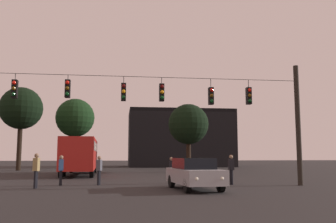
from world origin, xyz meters
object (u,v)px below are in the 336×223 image
pedestrian_trailing (231,168)px  tree_behind_building (21,109)px  city_bus (81,153)px  pedestrian_near_bus (61,168)px  tree_right_far (75,118)px  pedestrian_crossing_left (99,169)px  pedestrian_crossing_center (36,168)px  tree_left_silhouette (188,124)px  pedestrian_crossing_right (171,169)px  car_near_right (194,173)px

pedestrian_trailing → tree_behind_building: size_ratio=0.18×
city_bus → tree_behind_building: bearing=127.7°
pedestrian_near_bus → tree_right_far: 26.46m
pedestrian_crossing_left → pedestrian_crossing_center: 3.47m
city_bus → pedestrian_trailing: bearing=-50.4°
pedestrian_crossing_left → tree_behind_building: 23.91m
city_bus → tree_left_silhouette: 11.00m
city_bus → tree_left_silhouette: size_ratio=1.65×
city_bus → pedestrian_near_bus: city_bus is taller
pedestrian_crossing_left → pedestrian_trailing: 7.47m
pedestrian_crossing_left → pedestrian_trailing: pedestrian_trailing is taller
pedestrian_crossing_center → tree_left_silhouette: (10.83, 16.22, 3.70)m
pedestrian_crossing_center → pedestrian_trailing: bearing=5.4°
city_bus → pedestrian_trailing: 15.16m
pedestrian_trailing → tree_behind_building: 28.34m
pedestrian_crossing_right → tree_left_silhouette: bearing=75.5°
car_near_right → tree_behind_building: bearing=121.1°
pedestrian_crossing_left → pedestrian_crossing_right: pedestrian_crossing_left is taller
pedestrian_trailing → tree_left_silhouette: tree_left_silhouette is taller
city_bus → pedestrian_crossing_center: 12.70m
pedestrian_near_bus → pedestrian_crossing_center: bearing=-120.4°
car_near_right → pedestrian_crossing_right: size_ratio=2.90×
city_bus → pedestrian_crossing_right: size_ratio=7.19×
tree_left_silhouette → city_bus: bearing=-160.4°
pedestrian_crossing_right → tree_behind_building: (-14.08, 20.48, 5.94)m
car_near_right → tree_right_far: bearing=107.8°
pedestrian_near_bus → car_near_right: bearing=-26.1°
pedestrian_near_bus → tree_left_silhouette: bearing=55.9°
pedestrian_crossing_right → pedestrian_trailing: bearing=-19.2°
car_near_right → tree_right_far: 31.10m
pedestrian_crossing_right → pedestrian_near_bus: size_ratio=0.94×
pedestrian_crossing_center → tree_behind_building: (-6.88, 22.61, 5.80)m
tree_right_far → city_bus: bearing=-80.8°
pedestrian_near_bus → pedestrian_crossing_right: bearing=4.6°
car_near_right → pedestrian_crossing_right: (-0.59, 3.85, 0.07)m
tree_left_silhouette → tree_right_far: 16.80m
car_near_right → pedestrian_crossing_left: (-4.75, 3.38, 0.12)m
pedestrian_crossing_right → tree_left_silhouette: (3.64, 14.08, 3.83)m
pedestrian_crossing_left → tree_right_far: size_ratio=0.19×
tree_left_silhouette → pedestrian_crossing_left: bearing=-118.2°
city_bus → car_near_right: 15.99m
tree_behind_building → pedestrian_trailing: bearing=-51.2°
car_near_right → pedestrian_crossing_right: bearing=98.7°
pedestrian_near_bus → pedestrian_trailing: (9.51, -0.64, 0.02)m
pedestrian_crossing_left → tree_left_silhouette: 16.94m
car_near_right → pedestrian_crossing_left: pedestrian_crossing_left is taller
pedestrian_trailing → tree_left_silhouette: 15.69m
pedestrian_crossing_center → tree_behind_building: bearing=106.9°
pedestrian_near_bus → tree_left_silhouette: (9.87, 14.58, 3.77)m
car_near_right → pedestrian_trailing: bearing=45.2°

